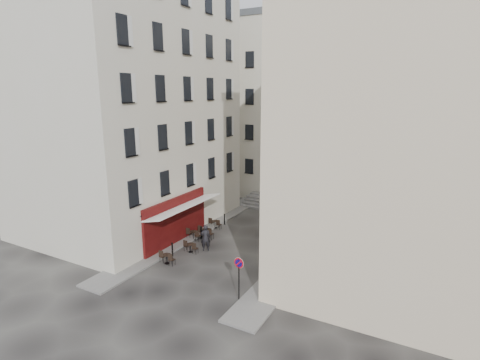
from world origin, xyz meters
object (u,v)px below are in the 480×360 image
Objects in this scene: bistro_table_b at (191,247)px; pedestrian at (206,238)px; bistro_table_a at (167,258)px; no_parking_sign at (239,271)px.

pedestrian reaches higher than bistro_table_b.
bistro_table_a is 3.20m from pedestrian.
no_parking_sign reaches higher than bistro_table_b.
no_parking_sign is 7.26m from bistro_table_b.
bistro_table_a is 0.62× the size of pedestrian.
bistro_table_a is at bearing 29.88° from pedestrian.
no_parking_sign reaches higher than pedestrian.
bistro_table_a is at bearing 171.06° from no_parking_sign.
bistro_table_b is (-5.95, 3.91, -1.37)m from no_parking_sign.
no_parking_sign is at bearing -33.33° from bistro_table_b.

